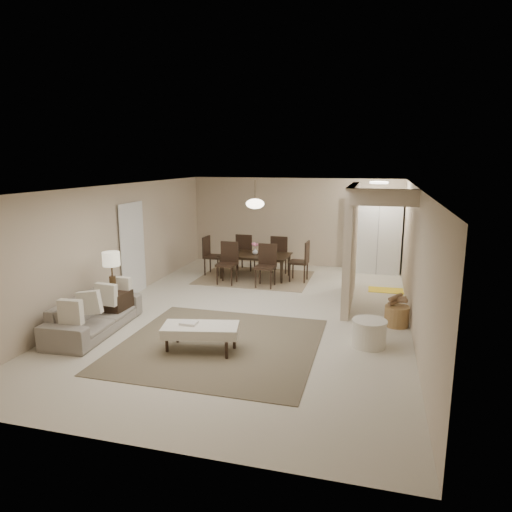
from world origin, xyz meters
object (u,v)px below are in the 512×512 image
(dining_table, at_px, (255,266))
(pantry_cabinet, at_px, (378,234))
(round_pouf, at_px, (369,333))
(sofa, at_px, (94,315))
(side_table, at_px, (114,306))
(wicker_basket, at_px, (397,316))
(ottoman_bench, at_px, (201,330))

(dining_table, bearing_deg, pantry_cabinet, 27.55)
(dining_table, bearing_deg, round_pouf, -50.07)
(sofa, xyz_separation_m, side_table, (0.05, 0.56, -0.02))
(sofa, xyz_separation_m, dining_table, (1.77, 4.38, 0.00))
(pantry_cabinet, height_order, round_pouf, pantry_cabinet)
(pantry_cabinet, bearing_deg, wicker_basket, -84.49)
(pantry_cabinet, distance_m, side_table, 7.14)
(round_pouf, bearing_deg, ottoman_bench, -161.02)
(sofa, bearing_deg, wicker_basket, -75.38)
(sofa, bearing_deg, side_table, -8.42)
(pantry_cabinet, distance_m, dining_table, 3.44)
(round_pouf, xyz_separation_m, dining_table, (-2.96, 3.79, 0.09))
(sofa, height_order, ottoman_bench, sofa)
(pantry_cabinet, xyz_separation_m, ottoman_bench, (-2.66, -6.13, -0.71))
(ottoman_bench, bearing_deg, wicker_basket, 20.62)
(round_pouf, distance_m, wicker_basket, 1.19)
(pantry_cabinet, distance_m, ottoman_bench, 6.72)
(pantry_cabinet, relative_size, round_pouf, 3.71)
(sofa, height_order, round_pouf, sofa)
(ottoman_bench, height_order, round_pouf, round_pouf)
(ottoman_bench, height_order, dining_table, dining_table)
(pantry_cabinet, xyz_separation_m, wicker_basket, (0.40, -4.15, -0.86))
(round_pouf, relative_size, dining_table, 0.32)
(sofa, height_order, side_table, sofa)
(round_pouf, bearing_deg, sofa, -172.87)
(side_table, distance_m, wicker_basket, 5.27)
(round_pouf, bearing_deg, dining_table, 127.94)
(sofa, relative_size, side_table, 3.63)
(side_table, bearing_deg, round_pouf, 0.39)
(ottoman_bench, bearing_deg, dining_table, 82.16)
(ottoman_bench, relative_size, dining_table, 0.73)
(sofa, bearing_deg, round_pouf, -86.19)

